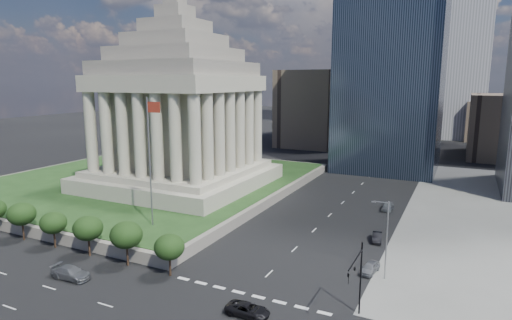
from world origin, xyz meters
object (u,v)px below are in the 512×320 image
Objects in this scene: parked_sedan_mid at (377,237)px; parked_sedan_near at (370,268)px; war_memorial at (178,95)px; traffic_signal_ne at (357,274)px; suv_grey at (71,273)px; street_lamp_north at (385,235)px; pickup_truck at (248,310)px; flagpole at (150,155)px; parked_sedan_far at (388,206)px.

parked_sedan_near is at bearing -92.56° from parked_sedan_mid.
war_memorial is 49.98m from parked_sedan_mid.
suv_grey is (-34.09, -5.82, -4.48)m from traffic_signal_ne.
street_lamp_north is at bearing 85.81° from traffic_signal_ne.
suv_grey is (-34.91, -17.13, -4.89)m from street_lamp_north.
traffic_signal_ne is 1.67× the size of pickup_truck.
traffic_signal_ne is 24.35m from parked_sedan_mid.
traffic_signal_ne reaches higher than parked_sedan_near.
war_memorial is 4.88× the size of traffic_signal_ne.
flagpole is 45.22m from parked_sedan_far.
street_lamp_north is 39.19m from suv_grey.
pickup_truck is (23.92, -14.00, -12.45)m from flagpole.
pickup_truck is 0.90× the size of suv_grey.
war_memorial reaches higher than parked_sedan_far.
parked_sedan_mid is (44.24, -10.50, -20.74)m from war_memorial.
flagpole is at bearing -178.37° from street_lamp_north.
parked_sedan_near is (-1.83, 0.95, -4.98)m from street_lamp_north.
parked_sedan_far is at bearing 44.88° from flagpole.
traffic_signal_ne is at bearing -85.94° from parked_sedan_far.
parked_sedan_mid is (32.07, 13.50, -12.46)m from flagpole.
flagpole is at bearing -167.22° from parked_sedan_near.
parked_sedan_near is at bearing 3.35° from flagpole.
suv_grey is at bearing -145.84° from parked_sedan_mid.
suv_grey reaches higher than pickup_truck.
parked_sedan_near is (33.09, 18.08, -0.09)m from suv_grey.
street_lamp_north is at bearing -82.53° from parked_sedan_far.
war_memorial is at bearing 143.58° from traffic_signal_ne.
parked_sedan_near is at bearing 152.50° from street_lamp_north.
street_lamp_north is at bearing -84.91° from parked_sedan_mid.
parked_sedan_mid is at bearing -49.49° from suv_grey.
suv_grey is 37.70m from parked_sedan_near.
traffic_signal_ne is 34.87m from suv_grey.
street_lamp_north is 1.88× the size of suv_grey.
suv_grey is (12.41, -40.13, -20.63)m from war_memorial.
parked_sedan_mid is (8.15, 27.50, -0.01)m from pickup_truck.
suv_grey is 1.15× the size of parked_sedan_far.
war_memorial is 28.16m from flagpole.
street_lamp_north is (47.33, -23.00, -15.74)m from war_memorial.
parked_sedan_far is at bearing -9.49° from pickup_truck.
traffic_signal_ne is 2.00× the size of parked_sedan_near.
traffic_signal_ne is at bearing -82.74° from suv_grey.
parked_sedan_far is at bearing -35.58° from suv_grey.
flagpole reaches higher than street_lamp_north.
street_lamp_north is 30.41m from parked_sedan_far.
flagpole is (12.17, -24.00, -8.29)m from war_memorial.
pickup_truck is at bearing -30.34° from flagpole.
war_memorial is at bearing 116.89° from flagpole.
parked_sedan_mid is (-1.26, 11.54, -0.03)m from parked_sedan_near.
street_lamp_north reaches higher than parked_sedan_near.
suv_grey reaches higher than parked_sedan_near.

